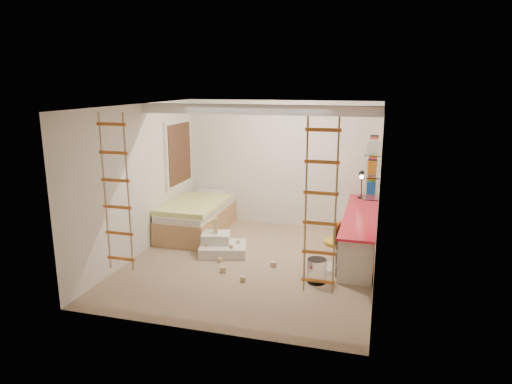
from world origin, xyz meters
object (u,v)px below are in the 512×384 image
(bed, at_px, (197,217))
(play_platform, at_px, (221,246))
(swivel_chair, at_px, (336,252))
(desk, at_px, (359,232))

(bed, relative_size, play_platform, 2.15)
(bed, relative_size, swivel_chair, 2.51)
(swivel_chair, bearing_deg, bed, 158.30)
(bed, distance_m, play_platform, 1.30)
(bed, height_order, play_platform, bed)
(swivel_chair, xyz_separation_m, play_platform, (-2.03, 0.18, -0.16))
(desk, xyz_separation_m, swivel_chair, (-0.32, -0.78, -0.11))
(desk, relative_size, swivel_chair, 3.51)
(desk, bearing_deg, play_platform, -165.71)
(desk, height_order, swivel_chair, swivel_chair)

